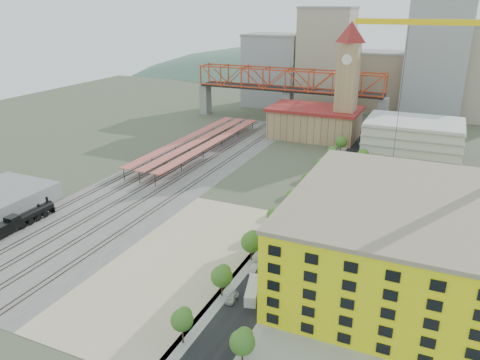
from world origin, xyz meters
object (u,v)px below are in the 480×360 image
at_px(construction_building, 405,241).
at_px(locomotive, 24,219).
at_px(site_trailer_a, 253,290).
at_px(clock_tower, 348,72).
at_px(car_0, 232,298).
at_px(site_trailer_d, 296,232).
at_px(site_trailer_c, 284,247).
at_px(site_trailer_b, 278,255).

xyz_separation_m(construction_building, locomotive, (-92.00, -12.99, -7.37)).
relative_size(construction_building, site_trailer_a, 5.84).
relative_size(clock_tower, car_0, 12.82).
xyz_separation_m(construction_building, site_trailer_d, (-26.00, 10.34, -8.22)).
bearing_deg(car_0, construction_building, 33.87).
relative_size(site_trailer_a, site_trailer_c, 0.89).
height_order(construction_building, site_trailer_c, construction_building).
xyz_separation_m(clock_tower, site_trailer_d, (8.00, -89.66, -27.51)).
xyz_separation_m(clock_tower, construction_building, (34.00, -99.99, -19.29)).
relative_size(site_trailer_b, site_trailer_d, 1.05).
height_order(clock_tower, construction_building, clock_tower).
height_order(construction_building, site_trailer_a, construction_building).
bearing_deg(site_trailer_a, site_trailer_c, 75.29).
bearing_deg(car_0, locomotive, 171.47).
bearing_deg(site_trailer_d, car_0, -99.86).
distance_m(site_trailer_d, car_0, 31.14).
relative_size(construction_building, locomotive, 2.32).
bearing_deg(clock_tower, site_trailer_c, -85.34).
bearing_deg(construction_building, site_trailer_c, 176.02).
xyz_separation_m(construction_building, site_trailer_c, (-26.00, 1.81, -8.07)).
distance_m(clock_tower, site_trailer_b, 106.28).
bearing_deg(site_trailer_c, site_trailer_b, -94.31).
xyz_separation_m(site_trailer_a, car_0, (-3.00, -3.32, -0.49)).
bearing_deg(site_trailer_a, car_0, -146.77).
bearing_deg(clock_tower, locomotive, -117.17).
bearing_deg(car_0, site_trailer_a, 46.35).
height_order(locomotive, site_trailer_c, locomotive).
height_order(site_trailer_b, car_0, site_trailer_b).
distance_m(site_trailer_a, site_trailer_d, 27.67).
bearing_deg(site_trailer_c, site_trailer_a, -94.31).
height_order(site_trailer_c, site_trailer_d, site_trailer_c).
xyz_separation_m(site_trailer_a, site_trailer_d, (0.00, 27.67, 0.00)).
height_order(site_trailer_a, car_0, site_trailer_a).
bearing_deg(site_trailer_c, car_0, -101.91).
distance_m(site_trailer_a, site_trailer_b, 14.96).
height_order(locomotive, car_0, locomotive).
relative_size(site_trailer_c, car_0, 2.41).
height_order(site_trailer_d, car_0, site_trailer_d).
height_order(locomotive, site_trailer_d, locomotive).
bearing_deg(site_trailer_c, clock_tower, 90.35).
relative_size(clock_tower, construction_building, 1.03).
relative_size(construction_building, site_trailer_d, 5.83).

